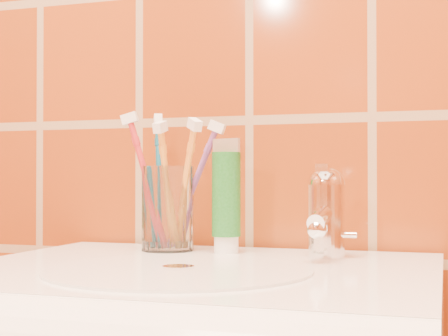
% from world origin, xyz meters
% --- Properties ---
extents(glass_tumbler, '(0.10, 0.10, 0.12)m').
position_xyz_m(glass_tumbler, '(-0.09, 1.11, 0.91)').
color(glass_tumbler, white).
rests_on(glass_tumbler, pedestal_sink).
extents(toothpaste_tube, '(0.04, 0.04, 0.16)m').
position_xyz_m(toothpaste_tube, '(-0.01, 1.10, 0.92)').
color(toothpaste_tube, white).
rests_on(toothpaste_tube, pedestal_sink).
extents(faucet, '(0.05, 0.11, 0.12)m').
position_xyz_m(faucet, '(0.14, 1.09, 0.91)').
color(faucet, white).
rests_on(faucet, pedestal_sink).
extents(toothbrush_0, '(0.14, 0.14, 0.20)m').
position_xyz_m(toothbrush_0, '(-0.06, 1.09, 0.94)').
color(toothbrush_0, orange).
rests_on(toothbrush_0, glass_tumbler).
extents(toothbrush_1, '(0.11, 0.15, 0.22)m').
position_xyz_m(toothbrush_1, '(-0.12, 1.13, 0.95)').
color(toothbrush_1, '#0C4E67').
rests_on(toothbrush_1, glass_tumbler).
extents(toothbrush_2, '(0.04, 0.11, 0.20)m').
position_xyz_m(toothbrush_2, '(-0.09, 1.08, 0.94)').
color(toothbrush_2, orange).
rests_on(toothbrush_2, glass_tumbler).
extents(toothbrush_3, '(0.10, 0.10, 0.19)m').
position_xyz_m(toothbrush_3, '(-0.06, 1.12, 0.94)').
color(toothbrush_3, '#84499C').
rests_on(toothbrush_3, glass_tumbler).
extents(toothbrush_4, '(0.10, 0.09, 0.20)m').
position_xyz_m(toothbrush_4, '(-0.12, 1.09, 0.95)').
color(toothbrush_4, '#B0252D').
rests_on(toothbrush_4, glass_tumbler).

